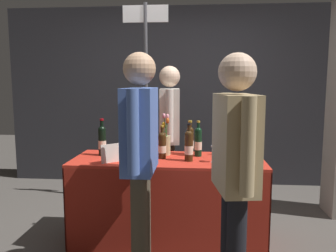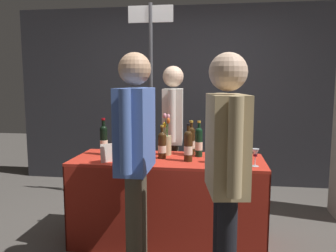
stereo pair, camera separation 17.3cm
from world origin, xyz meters
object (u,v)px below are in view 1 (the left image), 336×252
wine_glass_mid (256,153)px  display_bottle_0 (233,141)px  wine_glass_near_vendor (137,150)px  flower_vase (166,142)px  taster_foreground_right (140,146)px  tasting_table (168,185)px  vendor_presenter (170,127)px  wine_glass_near_taster (215,150)px  featured_wine_bottle (139,140)px  booth_signpost (146,83)px

wine_glass_mid → display_bottle_0: bearing=113.4°
wine_glass_near_vendor → wine_glass_mid: size_ratio=0.98×
flower_vase → taster_foreground_right: bearing=-98.2°
wine_glass_near_vendor → flower_vase: (0.23, 0.28, 0.02)m
tasting_table → display_bottle_0: (0.61, 0.17, 0.39)m
flower_vase → vendor_presenter: bearing=90.7°
tasting_table → taster_foreground_right: 0.81m
wine_glass_near_taster → featured_wine_bottle: bearing=164.7°
wine_glass_mid → wine_glass_near_taster: bearing=168.1°
tasting_table → vendor_presenter: (-0.04, 0.67, 0.46)m
wine_glass_near_vendor → wine_glass_mid: wine_glass_mid is taller
vendor_presenter → taster_foreground_right: taster_foreground_right is taller
wine_glass_near_vendor → wine_glass_mid: bearing=-2.7°
featured_wine_bottle → wine_glass_near_vendor: bearing=-85.5°
featured_wine_bottle → wine_glass_near_vendor: featured_wine_bottle is taller
vendor_presenter → taster_foreground_right: 1.31m
vendor_presenter → taster_foreground_right: size_ratio=0.98×
featured_wine_bottle → display_bottle_0: bearing=5.5°
tasting_table → wine_glass_near_taster: 0.56m
tasting_table → wine_glass_near_vendor: 0.46m
featured_wine_bottle → taster_foreground_right: 0.73m
tasting_table → wine_glass_mid: size_ratio=11.71×
tasting_table → wine_glass_near_taster: size_ratio=11.87×
flower_vase → vendor_presenter: vendor_presenter is taller
flower_vase → taster_foreground_right: size_ratio=0.24×
flower_vase → booth_signpost: 1.06m
vendor_presenter → booth_signpost: bearing=-140.7°
wine_glass_mid → vendor_presenter: bearing=133.0°
wine_glass_near_vendor → featured_wine_bottle: bearing=94.5°
wine_glass_mid → vendor_presenter: 1.17m
display_bottle_0 → taster_foreground_right: size_ratio=0.19×
featured_wine_bottle → display_bottle_0: (0.89, 0.09, -0.01)m
wine_glass_near_vendor → flower_vase: bearing=51.0°
display_bottle_0 → vendor_presenter: bearing=141.9°
wine_glass_near_taster → vendor_presenter: bearing=120.4°
display_bottle_0 → vendor_presenter: vendor_presenter is taller
tasting_table → wine_glass_near_vendor: (-0.26, -0.13, 0.36)m
wine_glass_near_vendor → taster_foreground_right: size_ratio=0.09×
tasting_table → vendor_presenter: bearing=93.4°
tasting_table → display_bottle_0: size_ratio=5.41×
tasting_table → featured_wine_bottle: featured_wine_bottle is taller
wine_glass_mid → vendor_presenter: size_ratio=0.09×
booth_signpost → flower_vase: bearing=-69.6°
wine_glass_mid → featured_wine_bottle: bearing=165.8°
wine_glass_near_taster → flower_vase: 0.52m
tasting_table → display_bottle_0: 0.74m
display_bottle_0 → wine_glass_near_taster: (-0.19, -0.28, -0.03)m
featured_wine_bottle → wine_glass_near_taster: bearing=-15.3°
booth_signpost → taster_foreground_right: bearing=-83.0°
tasting_table → wine_glass_mid: bearing=-13.5°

